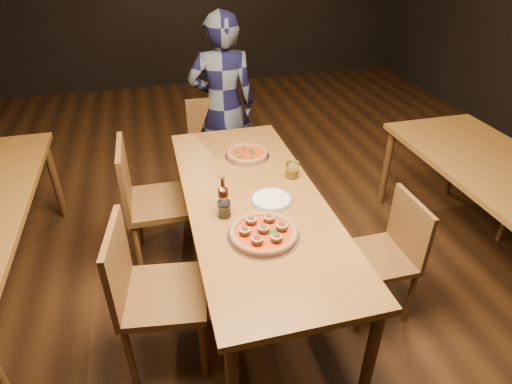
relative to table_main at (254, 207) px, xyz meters
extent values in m
plane|color=black|center=(0.00, 0.00, -0.68)|extent=(9.00, 9.00, 0.00)
cube|color=brown|center=(0.00, 0.00, 0.05)|extent=(0.80, 2.00, 0.04)
cylinder|color=#4E2F16|center=(-0.34, 0.94, -0.32)|extent=(0.06, 0.06, 0.71)
cylinder|color=#4E2F16|center=(0.34, -0.94, -0.32)|extent=(0.06, 0.06, 0.71)
cylinder|color=#4E2F16|center=(0.34, 0.94, -0.32)|extent=(0.06, 0.06, 0.71)
cylinder|color=#4E2F16|center=(-1.36, 1.24, -0.32)|extent=(0.06, 0.06, 0.71)
cylinder|color=#4E2F16|center=(1.36, 0.74, -0.32)|extent=(0.06, 0.06, 0.71)
cylinder|color=#4E2F16|center=(2.04, 0.74, -0.32)|extent=(0.06, 0.06, 0.71)
cylinder|color=#B7B7BF|center=(-0.04, -0.37, 0.08)|extent=(0.38, 0.38, 0.01)
cylinder|color=#A56245|center=(-0.04, -0.37, 0.09)|extent=(0.36, 0.36, 0.02)
torus|color=#A56245|center=(-0.04, -0.37, 0.10)|extent=(0.36, 0.36, 0.04)
cylinder|color=red|center=(-0.04, -0.37, 0.10)|extent=(0.29, 0.29, 0.00)
cylinder|color=#B7B7BF|center=(0.08, 0.52, 0.07)|extent=(0.31, 0.31, 0.01)
cylinder|color=#A56245|center=(0.08, 0.52, 0.09)|extent=(0.29, 0.29, 0.02)
torus|color=#A56245|center=(0.08, 0.52, 0.10)|extent=(0.29, 0.29, 0.03)
cylinder|color=red|center=(0.08, 0.52, 0.10)|extent=(0.22, 0.22, 0.00)
cylinder|color=white|center=(0.09, -0.07, 0.08)|extent=(0.24, 0.24, 0.02)
cylinder|color=black|center=(-0.20, -0.08, 0.14)|extent=(0.06, 0.06, 0.14)
cylinder|color=black|center=(-0.20, -0.08, 0.25)|extent=(0.02, 0.02, 0.07)
cylinder|color=gold|center=(-0.20, -0.08, 0.14)|extent=(0.06, 0.06, 0.05)
cylinder|color=white|center=(-0.21, -0.14, 0.12)|extent=(0.08, 0.08, 0.09)
cylinder|color=#987111|center=(0.30, 0.18, 0.12)|extent=(0.08, 0.08, 0.11)
imported|color=black|center=(0.08, 1.41, 0.11)|extent=(0.61, 0.43, 1.58)
camera|label=1|loc=(-0.53, -2.07, 1.48)|focal=30.00mm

